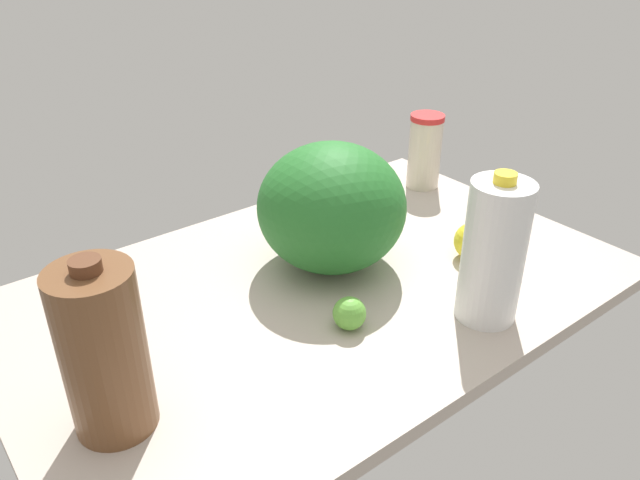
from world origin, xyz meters
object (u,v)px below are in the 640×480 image
object	(u,v)px
chocolate_milk_jug	(104,352)
watermelon	(332,207)
tumbler_cup	(425,151)
lemon_near_front	(473,241)
lime_beside_bowl	(349,313)
milk_jug	(494,252)

from	to	relation	value
chocolate_milk_jug	watermelon	size ratio (longest dim) A/B	0.93
chocolate_milk_jug	watermelon	world-z (taller)	chocolate_milk_jug
tumbler_cup	lemon_near_front	bearing A→B (deg)	-120.27
chocolate_milk_jug	lime_beside_bowl	bearing A→B (deg)	-4.67
lemon_near_front	watermelon	bearing A→B (deg)	146.12
tumbler_cup	lime_beside_bowl	world-z (taller)	tumbler_cup
chocolate_milk_jug	lime_beside_bowl	size ratio (longest dim) A/B	4.62
tumbler_cup	lemon_near_front	size ratio (longest dim) A/B	2.43
milk_jug	tumbler_cup	world-z (taller)	milk_jug
milk_jug	tumbler_cup	xyz separation A→B (cm)	(32.87, 47.21, -3.54)
chocolate_milk_jug	tumbler_cup	xyz separation A→B (cm)	(95.92, 31.55, -3.32)
tumbler_cup	chocolate_milk_jug	bearing A→B (deg)	-161.79
chocolate_milk_jug	lemon_near_front	distance (cm)	77.57
chocolate_milk_jug	lemon_near_front	xyz separation A→B (cm)	(77.04, -0.79, -9.03)
lime_beside_bowl	lemon_near_front	size ratio (longest dim) A/B	0.75
watermelon	lime_beside_bowl	world-z (taller)	watermelon
milk_jug	lime_beside_bowl	size ratio (longest dim) A/B	4.69
lime_beside_bowl	chocolate_milk_jug	bearing A→B (deg)	175.33
lime_beside_bowl	watermelon	bearing A→B (deg)	59.42
watermelon	milk_jug	size ratio (longest dim) A/B	1.06
tumbler_cup	milk_jug	bearing A→B (deg)	-124.85
watermelon	lemon_near_front	bearing A→B (deg)	-33.88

